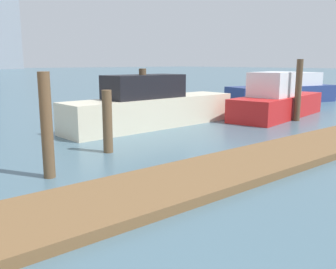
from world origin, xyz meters
TOP-DOWN VIEW (x-y plane):
  - floating_dock at (3.30, 6.70)m, footprint 13.60×2.00m
  - dock_piling_0 at (-0.38, 8.93)m, footprint 0.25×0.25m
  - dock_piling_1 at (10.71, 9.86)m, footprint 0.26×0.26m
  - dock_piling_3 at (4.71, 12.54)m, footprint 0.27×0.27m
  - dock_piling_4 at (1.74, 10.08)m, footprint 0.26×0.26m
  - moored_boat_0 at (5.15, 12.61)m, footprint 7.31×1.92m
  - moored_boat_3 at (16.71, 14.34)m, footprint 7.43×3.54m
  - moored_boat_5 at (10.97, 11.01)m, footprint 6.36×2.97m
  - skyline_tower_5 at (39.74, 149.10)m, footprint 10.55×12.17m

SIDE VIEW (x-z plane):
  - floating_dock at x=3.30m, z-range 0.00..0.18m
  - moored_boat_3 at x=16.71m, z-range -0.21..1.59m
  - moored_boat_5 at x=10.97m, z-range -0.26..1.75m
  - moored_boat_0 at x=5.15m, z-range -0.23..1.74m
  - dock_piling_4 at x=1.74m, z-range 0.00..1.70m
  - dock_piling_3 at x=4.71m, z-range 0.00..2.19m
  - dock_piling_0 at x=-0.38m, z-range 0.00..2.23m
  - dock_piling_1 at x=10.71m, z-range 0.00..2.55m
  - skyline_tower_5 at x=39.74m, z-range 0.00..26.53m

